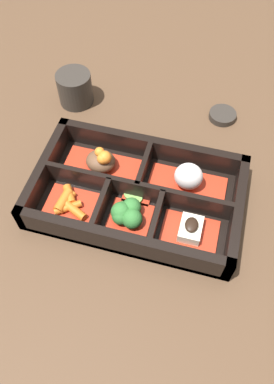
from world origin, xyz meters
The scene contains 11 objects.
ground_plane centered at (0.00, 0.00, 0.00)m, with size 3.00×3.00×0.00m, color #4C3523.
bento_base centered at (0.00, 0.00, 0.01)m, with size 0.32×0.19×0.01m.
bento_rim centered at (0.00, 0.00, 0.02)m, with size 0.32×0.19×0.05m.
bowl_stew centered at (-0.07, 0.04, 0.03)m, with size 0.12×0.06×0.05m.
bowl_rice centered at (0.07, 0.04, 0.03)m, with size 0.12×0.06×0.05m.
bowl_carrots centered at (-0.10, -0.04, 0.02)m, with size 0.08×0.06×0.02m.
bowl_greens centered at (0.00, -0.04, 0.03)m, with size 0.06×0.06×0.04m.
bowl_tofu centered at (0.09, -0.04, 0.02)m, with size 0.08×0.06×0.03m.
bowl_pickles centered at (0.00, 0.00, 0.01)m, with size 0.04×0.03×0.01m.
tea_cup centered at (-0.17, 0.19, 0.03)m, with size 0.06×0.06×0.06m.
sauce_dish centered at (0.11, 0.22, 0.01)m, with size 0.05×0.05×0.01m.
Camera 1 is at (0.08, -0.31, 0.51)m, focal length 35.00 mm.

